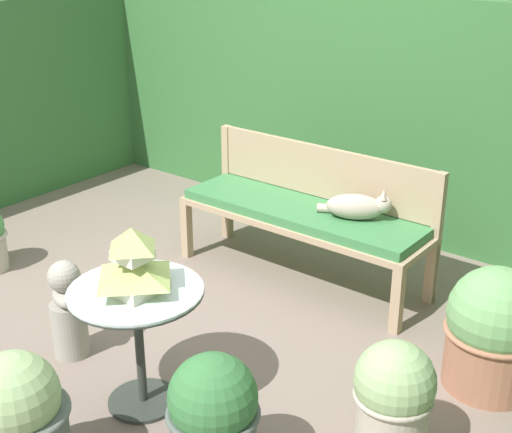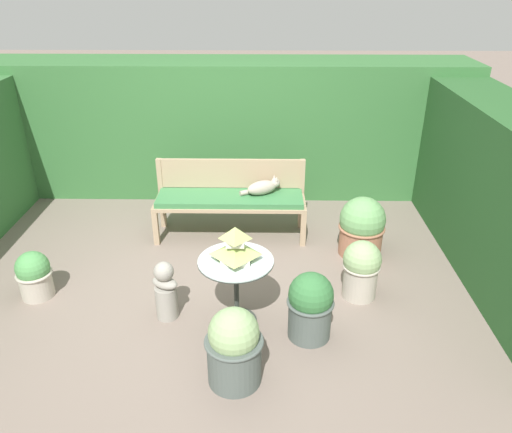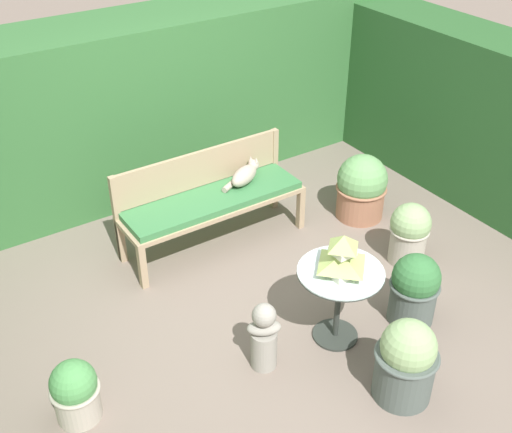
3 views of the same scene
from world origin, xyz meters
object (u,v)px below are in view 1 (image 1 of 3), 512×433
object	(u,v)px
garden_bench	(302,217)
patio_table	(137,315)
potted_plant_bench_left	(393,400)
potted_plant_hedge_corner	(213,420)
pagoda_birdhouse	(134,264)
cat	(357,206)
garden_bust	(68,310)
potted_plant_patio_mid	(494,331)
potted_plant_bench_right	(18,425)

from	to	relation	value
garden_bench	patio_table	xyz separation A→B (m)	(0.15, -1.57, 0.06)
potted_plant_bench_left	potted_plant_hedge_corner	distance (m)	0.78
pagoda_birdhouse	potted_plant_bench_left	size ratio (longest dim) A/B	0.56
cat	potted_plant_hedge_corner	world-z (taller)	cat
cat	garden_bust	size ratio (longest dim) A/B	0.82
cat	pagoda_birdhouse	xyz separation A→B (m)	(-0.22, -1.63, 0.18)
garden_bench	patio_table	size ratio (longest dim) A/B	2.67
patio_table	potted_plant_patio_mid	distance (m)	1.76
pagoda_birdhouse	potted_plant_bench_left	bearing A→B (deg)	19.53
cat	garden_bench	bearing A→B (deg)	161.78
pagoda_birdhouse	potted_plant_bench_left	distance (m)	1.29
pagoda_birdhouse	potted_plant_bench_right	world-z (taller)	pagoda_birdhouse
cat	garden_bust	world-z (taller)	cat
pagoda_birdhouse	potted_plant_bench_left	world-z (taller)	pagoda_birdhouse
potted_plant_patio_mid	potted_plant_hedge_corner	size ratio (longest dim) A/B	1.08
cat	potted_plant_bench_right	world-z (taller)	cat
garden_bust	potted_plant_hedge_corner	bearing A→B (deg)	15.25
garden_bench	potted_plant_hedge_corner	size ratio (longest dim) A/B	2.81
garden_bust	potted_plant_hedge_corner	world-z (taller)	potted_plant_hedge_corner
garden_bench	patio_table	world-z (taller)	patio_table
cat	potted_plant_patio_mid	size ratio (longest dim) A/B	0.70
garden_bench	potted_plant_bench_right	distance (m)	2.27
garden_bench	garden_bust	world-z (taller)	garden_bust
garden_bench	potted_plant_bench_left	size ratio (longest dim) A/B	2.94
pagoda_birdhouse	potted_plant_bench_right	distance (m)	0.83
potted_plant_bench_left	potted_plant_patio_mid	size ratio (longest dim) A/B	0.88
patio_table	garden_bust	size ratio (longest dim) A/B	1.13
potted_plant_bench_left	cat	bearing A→B (deg)	126.90
potted_plant_bench_right	potted_plant_hedge_corner	world-z (taller)	potted_plant_bench_right
cat	potted_plant_bench_right	size ratio (longest dim) A/B	0.72
pagoda_birdhouse	potted_plant_bench_left	xyz separation A→B (m)	(1.14, 0.40, -0.46)
garden_bust	potted_plant_hedge_corner	xyz separation A→B (m)	(1.24, -0.23, 0.03)
garden_bench	pagoda_birdhouse	xyz separation A→B (m)	(0.15, -1.57, 0.33)
cat	potted_plant_bench_right	bearing A→B (deg)	-121.75
patio_table	potted_plant_patio_mid	size ratio (longest dim) A/B	0.97
potted_plant_bench_right	garden_bust	bearing A→B (deg)	130.45
potted_plant_bench_left	potted_plant_bench_right	xyz separation A→B (m)	(-1.12, -1.10, 0.01)
garden_bench	potted_plant_hedge_corner	xyz separation A→B (m)	(0.77, -1.74, -0.13)
potted_plant_hedge_corner	potted_plant_bench_right	bearing A→B (deg)	-139.16
cat	potted_plant_hedge_corner	xyz separation A→B (m)	(0.40, -1.80, -0.28)
potted_plant_bench_left	potted_plant_hedge_corner	size ratio (longest dim) A/B	0.96
pagoda_birdhouse	potted_plant_patio_mid	distance (m)	1.80
garden_bench	cat	xyz separation A→B (m)	(0.37, 0.06, 0.15)
patio_table	garden_bench	bearing A→B (deg)	95.44
garden_bust	potted_plant_patio_mid	bearing A→B (deg)	56.63
potted_plant_patio_mid	cat	bearing A→B (deg)	157.71
garden_bust	potted_plant_bench_left	xyz separation A→B (m)	(1.76, 0.34, 0.03)
pagoda_birdhouse	potted_plant_patio_mid	size ratio (longest dim) A/B	0.49
pagoda_birdhouse	garden_bench	bearing A→B (deg)	95.44
garden_bench	potted_plant_patio_mid	size ratio (longest dim) A/B	2.60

